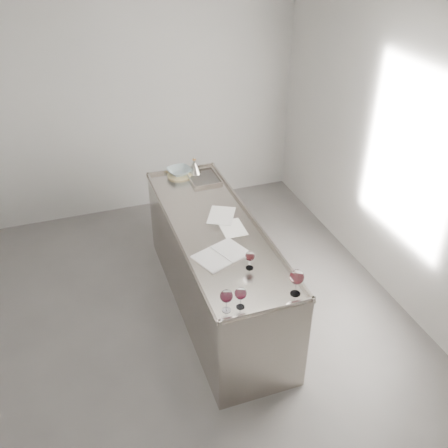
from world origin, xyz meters
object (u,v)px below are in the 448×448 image
object	(u,v)px
wine_glass_left	(226,297)
counter	(216,267)
wine_glass_right	(297,278)
wine_funnel	(195,168)
notebook	(221,255)
ceramic_bowl	(179,171)
wine_glass_middle	(241,294)
wine_glass_small	(250,257)

from	to	relation	value
wine_glass_left	counter	bearing A→B (deg)	75.72
wine_glass_left	wine_glass_right	size ratio (longest dim) A/B	0.84
counter	wine_funnel	xyz separation A→B (m)	(0.12, 1.08, 0.53)
wine_glass_right	wine_funnel	world-z (taller)	wine_glass_right
counter	wine_glass_left	distance (m)	1.27
wine_glass_right	notebook	bearing A→B (deg)	119.97
wine_glass_left	ceramic_bowl	xyz separation A→B (m)	(0.23, 2.16, -0.08)
wine_glass_left	ceramic_bowl	bearing A→B (deg)	83.98
wine_glass_middle	wine_glass_small	world-z (taller)	wine_glass_middle
wine_glass_small	wine_funnel	xyz separation A→B (m)	(0.06, 1.75, -0.05)
wine_glass_right	wine_glass_small	xyz separation A→B (m)	(-0.21, 0.41, -0.04)
wine_glass_right	wine_funnel	xyz separation A→B (m)	(-0.15, 2.16, -0.09)
counter	wine_glass_middle	distance (m)	1.24
wine_glass_right	notebook	world-z (taller)	wine_glass_right
counter	wine_glass_right	size ratio (longest dim) A/B	11.11
wine_glass_left	notebook	distance (m)	0.68
counter	ceramic_bowl	bearing A→B (deg)	92.51
wine_glass_right	counter	bearing A→B (deg)	104.27
wine_glass_left	wine_funnel	xyz separation A→B (m)	(0.40, 2.16, -0.06)
wine_funnel	notebook	bearing A→B (deg)	-98.20
notebook	wine_funnel	distance (m)	1.54
wine_glass_small	ceramic_bowl	distance (m)	1.76
wine_glass_middle	wine_funnel	world-z (taller)	wine_funnel
wine_glass_left	notebook	world-z (taller)	wine_glass_left
counter	wine_glass_small	size ratio (longest dim) A/B	15.10
wine_glass_left	wine_glass_small	bearing A→B (deg)	49.83
counter	wine_funnel	bearing A→B (deg)	83.43
wine_glass_middle	wine_glass_right	size ratio (longest dim) A/B	0.81
ceramic_bowl	counter	bearing A→B (deg)	-87.49
ceramic_bowl	wine_funnel	bearing A→B (deg)	-0.00
wine_glass_middle	wine_funnel	xyz separation A→B (m)	(0.29, 2.16, -0.06)
counter	wine_glass_middle	bearing A→B (deg)	-98.78
wine_glass_right	notebook	size ratio (longest dim) A/B	0.44
wine_glass_middle	wine_glass_small	bearing A→B (deg)	60.00
wine_glass_small	notebook	distance (m)	0.30
wine_glass_right	wine_funnel	size ratio (longest dim) A/B	1.02
counter	wine_glass_small	bearing A→B (deg)	-84.30
counter	wine_glass_right	distance (m)	1.28
wine_glass_right	wine_glass_small	world-z (taller)	wine_glass_right
wine_glass_left	wine_glass_middle	distance (m)	0.11
wine_glass_middle	ceramic_bowl	size ratio (longest dim) A/B	0.70
ceramic_bowl	wine_glass_small	bearing A→B (deg)	-86.26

